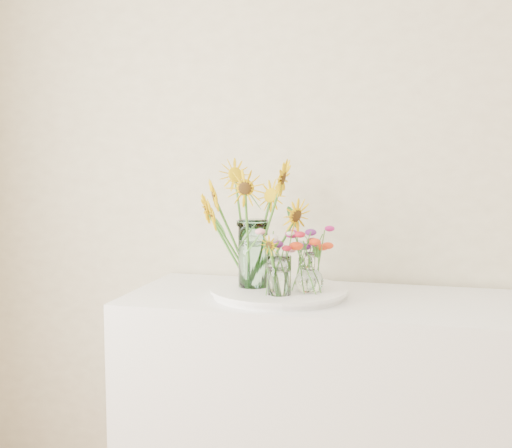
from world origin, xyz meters
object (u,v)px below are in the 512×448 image
object	(u,v)px
small_vase_b	(310,273)
small_vase_c	(306,272)
tray	(279,293)
counter	(323,419)
mason_jar	(253,254)
small_vase_a	(279,276)

from	to	relation	value
small_vase_b	small_vase_c	bearing A→B (deg)	105.05
tray	small_vase_c	bearing A→B (deg)	50.00
counter	mason_jar	size ratio (longest dim) A/B	5.69
small_vase_a	small_vase_b	xyz separation A→B (m)	(0.09, 0.08, 0.00)
counter	tray	xyz separation A→B (m)	(-0.16, -0.03, 0.46)
mason_jar	small_vase_c	world-z (taller)	mason_jar
small_vase_a	small_vase_b	world-z (taller)	small_vase_b
mason_jar	small_vase_c	xyz separation A→B (m)	(0.18, 0.09, -0.07)
small_vase_a	small_vase_b	size ratio (longest dim) A/B	0.97
mason_jar	small_vase_a	distance (m)	0.17
small_vase_a	small_vase_c	xyz separation A→B (m)	(0.06, 0.20, -0.02)
small_vase_c	small_vase_b	bearing A→B (deg)	-74.95
tray	small_vase_c	xyz separation A→B (m)	(0.08, 0.10, 0.06)
counter	tray	size ratio (longest dim) A/B	3.03
counter	small_vase_c	xyz separation A→B (m)	(-0.08, 0.07, 0.53)
tray	small_vase_c	size ratio (longest dim) A/B	4.58
tray	mason_jar	xyz separation A→B (m)	(-0.10, 0.00, 0.14)
mason_jar	small_vase_b	xyz separation A→B (m)	(0.21, -0.03, -0.05)
mason_jar	tray	bearing A→B (deg)	-2.49
small_vase_a	small_vase_b	bearing A→B (deg)	39.89
tray	small_vase_a	size ratio (longest dim) A/B	3.38
small_vase_a	small_vase_c	world-z (taller)	small_vase_a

